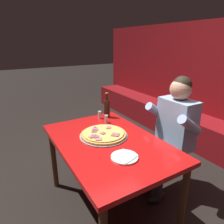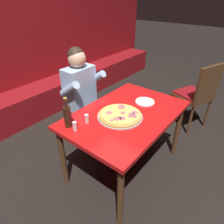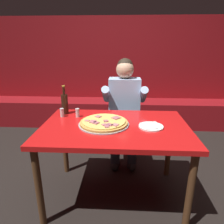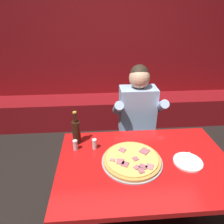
% 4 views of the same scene
% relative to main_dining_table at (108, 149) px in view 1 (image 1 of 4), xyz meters
% --- Properties ---
extents(ground_plane, '(24.00, 24.00, 0.00)m').
position_rel_main_dining_table_xyz_m(ground_plane, '(0.00, 0.00, -0.67)').
color(ground_plane, black).
extents(booth_bench, '(6.46, 0.48, 0.46)m').
position_rel_main_dining_table_xyz_m(booth_bench, '(0.00, 1.86, -0.44)').
color(booth_bench, maroon).
rests_on(booth_bench, ground_plane).
extents(main_dining_table, '(1.28, 0.85, 0.75)m').
position_rel_main_dining_table_xyz_m(main_dining_table, '(0.00, 0.00, 0.00)').
color(main_dining_table, '#4C2D19').
rests_on(main_dining_table, ground_plane).
extents(pizza, '(0.45, 0.45, 0.05)m').
position_rel_main_dining_table_xyz_m(pizza, '(-0.10, 0.01, 0.10)').
color(pizza, '#9E9EA3').
rests_on(pizza, main_dining_table).
extents(plate_white_paper, '(0.21, 0.21, 0.02)m').
position_rel_main_dining_table_xyz_m(plate_white_paper, '(0.31, -0.03, 0.09)').
color(plate_white_paper, white).
rests_on(plate_white_paper, main_dining_table).
extents(beer_bottle, '(0.07, 0.07, 0.29)m').
position_rel_main_dining_table_xyz_m(beer_bottle, '(-0.52, 0.28, 0.19)').
color(beer_bottle, black).
rests_on(beer_bottle, main_dining_table).
extents(shaker_red_pepper_flakes, '(0.04, 0.04, 0.09)m').
position_rel_main_dining_table_xyz_m(shaker_red_pepper_flakes, '(-0.52, 0.27, 0.12)').
color(shaker_red_pepper_flakes, silver).
rests_on(shaker_red_pepper_flakes, main_dining_table).
extents(shaker_black_pepper, '(0.04, 0.04, 0.09)m').
position_rel_main_dining_table_xyz_m(shaker_black_pepper, '(-0.37, 0.19, 0.12)').
color(shaker_black_pepper, silver).
rests_on(shaker_black_pepper, main_dining_table).
extents(shaker_oregano, '(0.04, 0.04, 0.09)m').
position_rel_main_dining_table_xyz_m(shaker_oregano, '(-0.52, 0.19, 0.12)').
color(shaker_oregano, silver).
rests_on(shaker_oregano, main_dining_table).
extents(diner_seated_blue_shirt, '(0.53, 0.53, 1.27)m').
position_rel_main_dining_table_xyz_m(diner_seated_blue_shirt, '(0.09, 0.69, 0.04)').
color(diner_seated_blue_shirt, black).
rests_on(diner_seated_blue_shirt, ground_plane).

